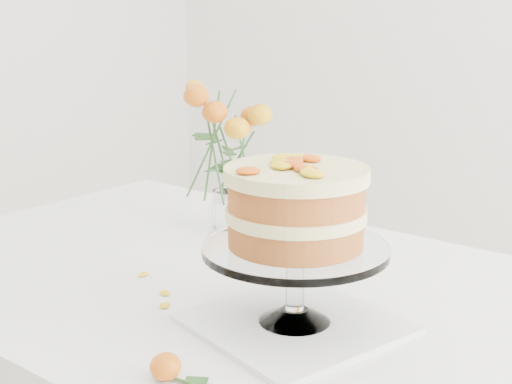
# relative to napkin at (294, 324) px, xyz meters

# --- Properties ---
(table) EXTENTS (1.43, 0.93, 0.76)m
(table) POSITION_rel_napkin_xyz_m (-0.24, 0.11, -0.09)
(table) COLOR tan
(table) RESTS_ON ground
(napkin) EXTENTS (0.36, 0.36, 0.01)m
(napkin) POSITION_rel_napkin_xyz_m (0.00, 0.00, 0.00)
(napkin) COLOR white
(napkin) RESTS_ON table
(cake_stand) EXTENTS (0.30, 0.30, 0.27)m
(cake_stand) POSITION_rel_napkin_xyz_m (-0.00, 0.00, 0.18)
(cake_stand) COLOR white
(cake_stand) RESTS_ON napkin
(rose_vase) EXTENTS (0.33, 0.33, 0.39)m
(rose_vase) POSITION_rel_napkin_xyz_m (-0.42, 0.33, 0.22)
(rose_vase) COLOR white
(rose_vase) RESTS_ON table
(loose_rose_far) EXTENTS (0.08, 0.04, 0.04)m
(loose_rose_far) POSITION_rel_napkin_xyz_m (-0.04, -0.25, 0.01)
(loose_rose_far) COLOR #C65009
(loose_rose_far) RESTS_ON table
(stray_petal_a) EXTENTS (0.03, 0.02, 0.00)m
(stray_petal_a) POSITION_rel_napkin_xyz_m (-0.36, 0.01, -0.00)
(stray_petal_a) COLOR yellow
(stray_petal_a) RESTS_ON table
(stray_petal_b) EXTENTS (0.03, 0.02, 0.00)m
(stray_petal_b) POSITION_rel_napkin_xyz_m (-0.26, -0.03, -0.00)
(stray_petal_b) COLOR yellow
(stray_petal_b) RESTS_ON table
(stray_petal_c) EXTENTS (0.03, 0.02, 0.00)m
(stray_petal_c) POSITION_rel_napkin_xyz_m (-0.22, -0.07, -0.00)
(stray_petal_c) COLOR yellow
(stray_petal_c) RESTS_ON table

